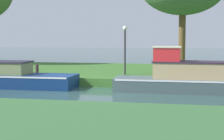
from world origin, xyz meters
TOP-DOWN VIEW (x-y plane):
  - ground_plane at (0.00, 0.00)m, footprint 120.00×120.00m
  - riverbank_far at (0.00, 7.00)m, footprint 72.00×10.00m
  - lamp_post at (1.09, 4.07)m, footprint 0.24×0.24m
  - mooring_post_near at (-3.24, 2.72)m, footprint 0.17×0.17m

SIDE VIEW (x-z plane):
  - ground_plane at x=0.00m, z-range 0.00..0.00m
  - riverbank_far at x=0.00m, z-range 0.00..0.40m
  - mooring_post_near at x=-3.24m, z-range 0.40..0.95m
  - lamp_post at x=1.09m, z-range 0.76..3.31m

